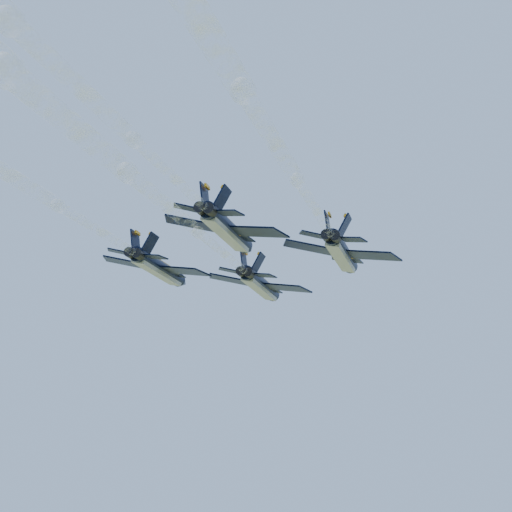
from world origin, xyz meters
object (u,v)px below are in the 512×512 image
Objects in this scene: jet_right at (342,254)px; jet_slot at (228,231)px; jet_lead at (261,285)px; jet_left at (160,269)px.

jet_right and jet_slot have the same top height.
jet_lead and jet_slot have the same top height.
jet_left is 1.00× the size of jet_right.
jet_right is at bearing -37.92° from jet_lead.
jet_left is 14.61m from jet_slot.
jet_lead is 18.59m from jet_slot.
jet_slot is at bearing -40.86° from jet_left.
jet_lead and jet_right have the same top height.
jet_left and jet_right have the same top height.
jet_lead and jet_left have the same top height.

